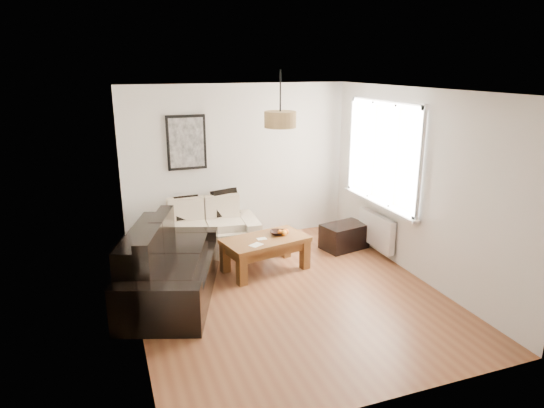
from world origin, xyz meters
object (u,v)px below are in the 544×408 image
object	(u,v)px
loveseat_cream	(206,227)
sofa_leather	(171,263)
ottoman	(344,236)
coffee_table	(265,254)

from	to	relation	value
loveseat_cream	sofa_leather	bearing A→B (deg)	-114.86
ottoman	loveseat_cream	bearing A→B (deg)	163.67
loveseat_cream	coffee_table	distance (m)	1.20
loveseat_cream	ottoman	distance (m)	2.23
sofa_leather	ottoman	size ratio (longest dim) A/B	2.91
loveseat_cream	sofa_leather	distance (m)	1.53
sofa_leather	coffee_table	size ratio (longest dim) A/B	1.72
coffee_table	ottoman	distance (m)	1.54
sofa_leather	ottoman	bearing A→B (deg)	-56.98
loveseat_cream	sofa_leather	xyz separation A→B (m)	(-0.75, -1.34, 0.04)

